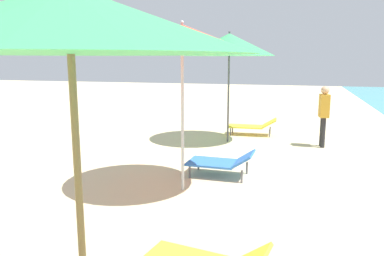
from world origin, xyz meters
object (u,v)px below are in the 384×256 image
object	(u,v)px
umbrella_fourth	(182,39)
lounger_farthest_shoreside	(252,126)
lounger_fourth_shoreside	(221,162)
umbrella_farthest	(229,45)
umbrella_third	(69,20)
person_walking_mid	(324,111)

from	to	relation	value
umbrella_fourth	lounger_farthest_shoreside	xyz separation A→B (m)	(0.56, 5.16, -2.28)
umbrella_fourth	lounger_farthest_shoreside	world-z (taller)	umbrella_fourth
lounger_fourth_shoreside	lounger_farthest_shoreside	bearing A→B (deg)	-89.64
lounger_fourth_shoreside	umbrella_farthest	distance (m)	3.92
umbrella_third	umbrella_fourth	xyz separation A→B (m)	(-0.49, 3.87, 0.09)
umbrella_fourth	umbrella_farthest	world-z (taller)	umbrella_farthest
umbrella_third	umbrella_farthest	xyz separation A→B (m)	(-0.47, 7.94, 0.15)
umbrella_fourth	umbrella_farthest	size ratio (longest dim) A/B	0.96
lounger_fourth_shoreside	person_walking_mid	bearing A→B (deg)	-120.96
umbrella_third	umbrella_fourth	bearing A→B (deg)	97.26
umbrella_farthest	person_walking_mid	bearing A→B (deg)	0.93
lounger_fourth_shoreside	umbrella_farthest	bearing A→B (deg)	-80.10
umbrella_fourth	person_walking_mid	xyz separation A→B (m)	(2.49, 4.11, -1.61)
umbrella_fourth	lounger_fourth_shoreside	bearing A→B (deg)	62.99
umbrella_third	lounger_farthest_shoreside	size ratio (longest dim) A/B	1.90
umbrella_fourth	umbrella_farthest	bearing A→B (deg)	89.72
lounger_farthest_shoreside	person_walking_mid	distance (m)	2.29
lounger_fourth_shoreside	umbrella_fourth	bearing A→B (deg)	64.44
lounger_fourth_shoreside	umbrella_farthest	world-z (taller)	umbrella_farthest
umbrella_fourth	lounger_farthest_shoreside	size ratio (longest dim) A/B	1.98
umbrella_fourth	umbrella_farthest	distance (m)	4.07
umbrella_fourth	lounger_fourth_shoreside	distance (m)	2.51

